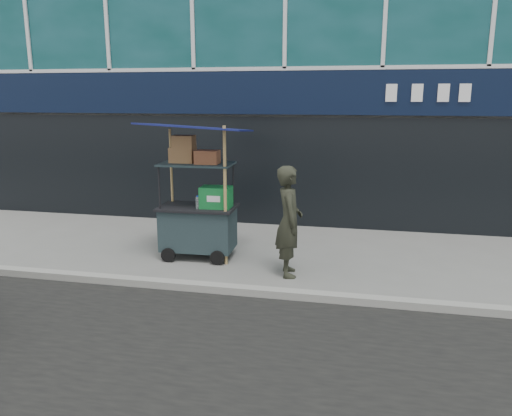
# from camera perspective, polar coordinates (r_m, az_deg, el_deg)

# --- Properties ---
(ground) EXTENTS (80.00, 80.00, 0.00)m
(ground) POSITION_cam_1_polar(r_m,az_deg,el_deg) (7.62, -1.58, -9.23)
(ground) COLOR slate
(ground) RESTS_ON ground
(curb) EXTENTS (80.00, 0.18, 0.12)m
(curb) POSITION_cam_1_polar(r_m,az_deg,el_deg) (7.42, -1.95, -9.37)
(curb) COLOR gray
(curb) RESTS_ON ground
(vendor_cart) EXTENTS (1.84, 1.32, 2.42)m
(vendor_cart) POSITION_cam_1_polar(r_m,az_deg,el_deg) (8.89, -6.56, -0.34)
(vendor_cart) COLOR black
(vendor_cart) RESTS_ON ground
(vendor_man) EXTENTS (0.57, 0.74, 1.79)m
(vendor_man) POSITION_cam_1_polar(r_m,az_deg,el_deg) (7.96, 3.80, -1.53)
(vendor_man) COLOR #26291E
(vendor_man) RESTS_ON ground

